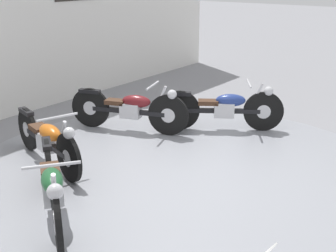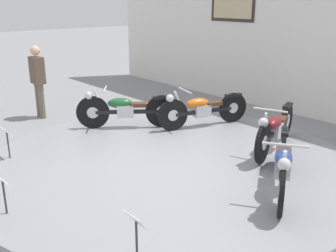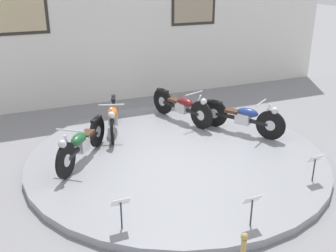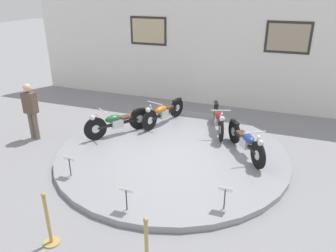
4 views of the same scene
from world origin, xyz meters
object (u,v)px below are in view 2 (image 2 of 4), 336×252
at_px(motorcycle_maroon, 275,128).
at_px(info_placard_front_left, 7,136).
at_px(motorcycle_green, 125,109).
at_px(visitor_standing, 38,78).
at_px(motorcycle_blue, 283,163).
at_px(motorcycle_orange, 202,108).
at_px(info_placard_front_centre, 3,185).
at_px(info_placard_front_right, 136,227).

relative_size(motorcycle_maroon, info_placard_front_left, 3.76).
xyz_separation_m(motorcycle_green, visitor_standing, (-2.22, -0.78, 0.38)).
relative_size(motorcycle_blue, info_placard_front_left, 3.33).
distance_m(info_placard_front_left, visitor_standing, 2.79).
bearing_deg(motorcycle_green, motorcycle_orange, 51.54).
height_order(motorcycle_maroon, info_placard_front_left, motorcycle_maroon).
bearing_deg(motorcycle_maroon, info_placard_front_centre, -101.58).
height_order(info_placard_front_left, visitor_standing, visitor_standing).
bearing_deg(info_placard_front_right, motorcycle_orange, 126.25).
bearing_deg(info_placard_front_right, visitor_standing, 165.00).
bearing_deg(motorcycle_orange, info_placard_front_left, -103.87).
bearing_deg(motorcycle_blue, info_placard_front_centre, -121.02).
bearing_deg(visitor_standing, info_placard_front_right, -15.00).
height_order(motorcycle_blue, info_placard_front_right, motorcycle_blue).
height_order(motorcycle_green, info_placard_front_left, motorcycle_green).
distance_m(motorcycle_orange, info_placard_front_centre, 4.24).
height_order(info_placard_front_left, info_placard_front_right, same).
xyz_separation_m(motorcycle_maroon, info_placard_front_left, (-2.57, -3.50, -0.03)).
relative_size(info_placard_front_left, info_placard_front_centre, 1.00).
bearing_deg(visitor_standing, motorcycle_blue, 7.68).
relative_size(motorcycle_blue, info_placard_front_right, 3.33).
bearing_deg(info_placard_front_left, info_placard_front_centre, -20.87).
relative_size(motorcycle_orange, motorcycle_blue, 1.11).
bearing_deg(motorcycle_green, motorcycle_blue, -0.02).
distance_m(info_placard_front_left, info_placard_front_right, 3.43).
xyz_separation_m(motorcycle_green, info_placard_front_right, (3.50, -2.32, -0.02)).
bearing_deg(motorcycle_orange, motorcycle_blue, -24.14).
bearing_deg(motorcycle_maroon, info_placard_front_left, -126.23).
distance_m(info_placard_front_left, info_placard_front_centre, 1.84).
height_order(motorcycle_blue, info_placard_front_centre, motorcycle_blue).
distance_m(motorcycle_maroon, info_placard_front_centre, 4.24).
bearing_deg(info_placard_front_centre, info_placard_front_right, 20.87).
bearing_deg(info_placard_front_centre, motorcycle_orange, 101.58).
bearing_deg(info_placard_front_left, motorcycle_blue, 33.49).
height_order(info_placard_front_left, info_placard_front_centre, same).
relative_size(info_placard_front_centre, info_placard_front_right, 1.00).
relative_size(motorcycle_green, visitor_standing, 1.00).
height_order(motorcycle_orange, motorcycle_maroon, motorcycle_maroon).
distance_m(motorcycle_maroon, visitor_standing, 5.26).
height_order(motorcycle_orange, motorcycle_blue, motorcycle_blue).
relative_size(motorcycle_orange, motorcycle_maroon, 0.99).
relative_size(info_placard_front_right, visitor_standing, 0.32).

